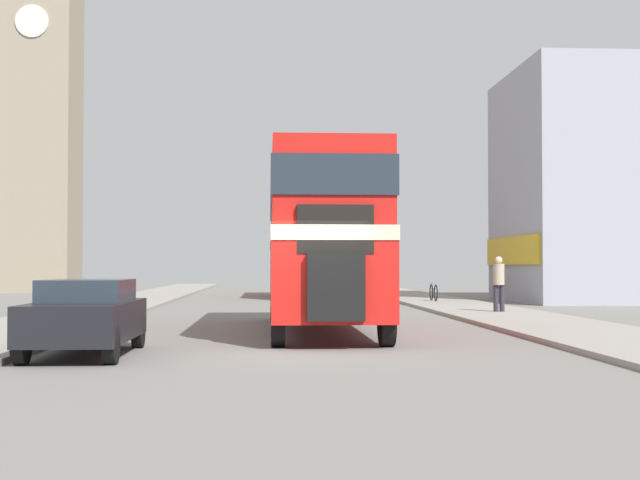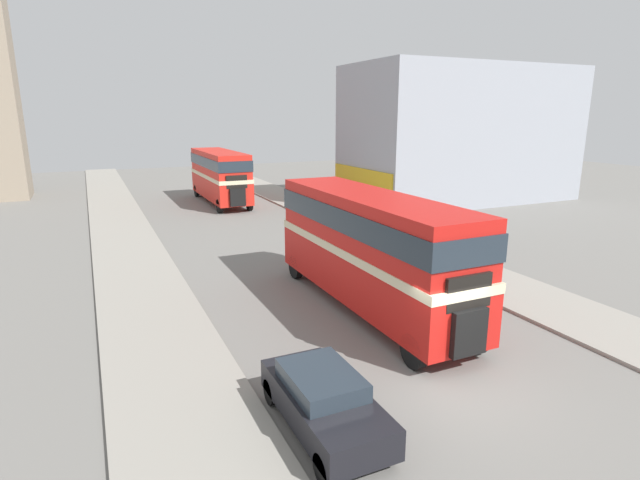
# 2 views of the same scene
# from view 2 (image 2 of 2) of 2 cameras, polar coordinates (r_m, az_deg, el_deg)

# --- Properties ---
(ground_plane) EXTENTS (120.00, 120.00, 0.00)m
(ground_plane) POSITION_cam_2_polar(r_m,az_deg,el_deg) (14.18, 15.35, -15.66)
(ground_plane) COLOR slate
(sidewalk_right) EXTENTS (3.50, 120.00, 0.12)m
(sidewalk_right) POSITION_cam_2_polar(r_m,az_deg,el_deg) (18.90, 31.45, -9.34)
(sidewalk_right) COLOR gray
(sidewalk_right) RESTS_ON ground_plane
(sidewalk_left) EXTENTS (3.50, 120.00, 0.12)m
(sidewalk_left) POSITION_cam_2_polar(r_m,az_deg,el_deg) (11.58, -13.56, -22.69)
(sidewalk_left) COLOR gray
(sidewalk_left) RESTS_ON ground_plane
(double_decker_bus) EXTENTS (2.50, 10.69, 4.22)m
(double_decker_bus) POSITION_cam_2_polar(r_m,az_deg,el_deg) (17.85, 5.71, -0.25)
(double_decker_bus) COLOR red
(double_decker_bus) RESTS_ON ground_plane
(bus_distant) EXTENTS (2.53, 10.02, 4.11)m
(bus_distant) POSITION_cam_2_polar(r_m,az_deg,el_deg) (40.50, -11.39, 7.57)
(bus_distant) COLOR red
(bus_distant) RESTS_ON ground_plane
(car_parked_near) EXTENTS (1.66, 3.93, 1.38)m
(car_parked_near) POSITION_cam_2_polar(r_m,az_deg,el_deg) (11.71, 0.43, -17.86)
(car_parked_near) COLOR black
(car_parked_near) RESTS_ON ground_plane
(pedestrian_walking) EXTENTS (0.37, 0.37, 1.82)m
(pedestrian_walking) POSITION_cam_2_polar(r_m,az_deg,el_deg) (27.09, 9.86, 1.67)
(pedestrian_walking) COLOR #282833
(pedestrian_walking) RESTS_ON sidewalk_right
(bicycle_on_pavement) EXTENTS (0.05, 1.76, 0.78)m
(bicycle_on_pavement) POSITION_cam_2_polar(r_m,az_deg,el_deg) (34.90, 0.49, 3.56)
(bicycle_on_pavement) COLOR black
(bicycle_on_pavement) RESTS_ON sidewalk_right
(shop_building_block) EXTENTS (18.36, 8.99, 10.61)m
(shop_building_block) POSITION_cam_2_polar(r_m,az_deg,el_deg) (43.04, 15.74, 11.53)
(shop_building_block) COLOR #999EA8
(shop_building_block) RESTS_ON ground_plane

